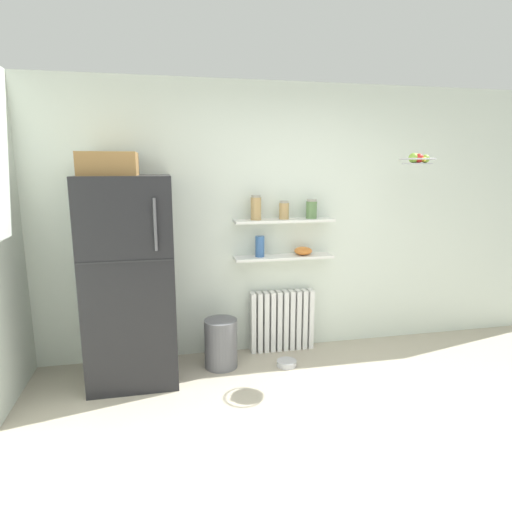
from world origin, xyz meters
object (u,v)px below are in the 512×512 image
object	(u,v)px
radiator	(282,321)
shelf_bowl	(303,251)
storage_jar_2	(311,209)
vase	(260,246)
storage_jar_1	(284,210)
hanging_fruit_basket	(418,159)
pet_food_bowl	(287,363)
trash_bin	(221,343)
refrigerator	(130,276)
storage_jar_0	(256,208)

from	to	relation	value
radiator	shelf_bowl	distance (m)	0.74
storage_jar_2	vase	distance (m)	0.61
storage_jar_1	hanging_fruit_basket	world-z (taller)	hanging_fruit_basket
vase	shelf_bowl	bearing A→B (deg)	0.00
radiator	pet_food_bowl	xyz separation A→B (m)	(-0.05, -0.37, -0.28)
storage_jar_1	trash_bin	size ratio (longest dim) A/B	0.38
vase	hanging_fruit_basket	distance (m)	1.62
refrigerator	pet_food_bowl	distance (m)	1.64
refrigerator	radiator	xyz separation A→B (m)	(1.42, 0.28, -0.61)
storage_jar_1	pet_food_bowl	xyz separation A→B (m)	(-0.05, -0.34, -1.40)
storage_jar_1	storage_jar_0	bearing A→B (deg)	-180.00
pet_food_bowl	hanging_fruit_basket	world-z (taller)	hanging_fruit_basket
radiator	pet_food_bowl	distance (m)	0.47
storage_jar_2	vase	size ratio (longest dim) A/B	0.92
shelf_bowl	hanging_fruit_basket	size ratio (longest dim) A/B	0.55
radiator	shelf_bowl	xyz separation A→B (m)	(0.20, -0.03, 0.71)
trash_bin	refrigerator	bearing A→B (deg)	-178.30
radiator	shelf_bowl	bearing A→B (deg)	-8.57
refrigerator	hanging_fruit_basket	world-z (taller)	hanging_fruit_basket
radiator	hanging_fruit_basket	xyz separation A→B (m)	(1.10, -0.45, 1.58)
refrigerator	trash_bin	size ratio (longest dim) A/B	4.26
refrigerator	storage_jar_1	size ratio (longest dim) A/B	11.14
pet_food_bowl	trash_bin	bearing A→B (deg)	169.04
vase	trash_bin	xyz separation A→B (m)	(-0.42, -0.23, -0.85)
storage_jar_0	hanging_fruit_basket	xyz separation A→B (m)	(1.38, -0.42, 0.44)
shelf_bowl	storage_jar_2	bearing A→B (deg)	0.00
pet_food_bowl	hanging_fruit_basket	distance (m)	2.19
refrigerator	pet_food_bowl	world-z (taller)	refrigerator
storage_jar_1	shelf_bowl	distance (m)	0.45
storage_jar_2	storage_jar_0	bearing A→B (deg)	-180.00
vase	shelf_bowl	distance (m)	0.44
storage_jar_0	storage_jar_2	distance (m)	0.55
vase	hanging_fruit_basket	xyz separation A→B (m)	(1.34, -0.42, 0.81)
storage_jar_2	pet_food_bowl	xyz separation A→B (m)	(-0.33, -0.34, -1.40)
storage_jar_1	pet_food_bowl	world-z (taller)	storage_jar_1
storage_jar_0	storage_jar_2	world-z (taller)	storage_jar_0
trash_bin	pet_food_bowl	size ratio (longest dim) A/B	2.45
storage_jar_0	vase	xyz separation A→B (m)	(0.04, 0.00, -0.37)
storage_jar_2	vase	world-z (taller)	storage_jar_2
trash_bin	storage_jar_2	bearing A→B (deg)	13.75
vase	hanging_fruit_basket	size ratio (longest dim) A/B	0.63
storage_jar_2	vase	xyz separation A→B (m)	(-0.51, 0.00, -0.35)
storage_jar_1	trash_bin	distance (m)	1.38
radiator	hanging_fruit_basket	distance (m)	1.98
storage_jar_1	storage_jar_2	size ratio (longest dim) A/B	0.95
storage_jar_0	trash_bin	bearing A→B (deg)	-149.14
storage_jar_1	hanging_fruit_basket	distance (m)	1.27
storage_jar_2	hanging_fruit_basket	bearing A→B (deg)	-27.02
refrigerator	shelf_bowl	xyz separation A→B (m)	(1.62, 0.25, 0.10)
vase	trash_bin	size ratio (longest dim) A/B	0.44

